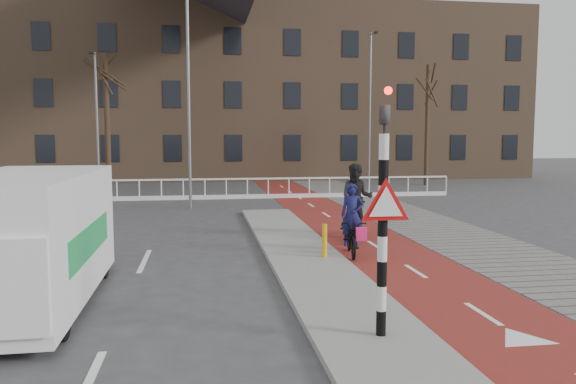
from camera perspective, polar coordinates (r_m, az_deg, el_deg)
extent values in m
plane|color=#38383A|center=(10.45, 9.12, -10.87)|extent=(120.00, 120.00, 0.00)
cube|color=maroon|center=(20.28, 4.52, -2.72)|extent=(2.50, 60.00, 0.01)
cube|color=slate|center=(21.09, 11.95, -2.50)|extent=(3.00, 60.00, 0.01)
cube|color=gray|center=(14.04, 1.35, -6.25)|extent=(1.80, 16.00, 0.12)
cylinder|color=black|center=(8.05, 9.57, -4.44)|extent=(0.14, 0.14, 2.88)
imported|color=black|center=(7.94, 9.79, 8.75)|extent=(0.13, 0.16, 0.80)
cylinder|color=#FF0C05|center=(7.82, 10.15, 10.11)|extent=(0.11, 0.02, 0.11)
cylinder|color=#E6A60C|center=(13.31, 3.73, -4.94)|extent=(0.12, 0.12, 0.78)
imported|color=black|center=(14.08, 6.50, -4.61)|extent=(0.86, 1.77, 0.89)
imported|color=#151648|center=(13.99, 6.53, -2.31)|extent=(0.62, 0.46, 1.55)
cube|color=#F72275|center=(13.56, 7.47, -4.27)|extent=(0.29, 0.21, 0.32)
imported|color=black|center=(16.21, 6.96, -2.63)|extent=(1.35, 2.12, 1.24)
imported|color=black|center=(16.14, 6.99, -0.56)|extent=(1.16, 1.05, 1.94)
cube|color=white|center=(10.75, -25.15, -4.07)|extent=(2.21, 5.42, 2.16)
cube|color=#20964C|center=(10.51, -19.39, -4.61)|extent=(0.05, 3.46, 0.55)
cylinder|color=black|center=(8.98, -22.43, -11.49)|extent=(0.28, 0.76, 0.76)
cylinder|color=black|center=(12.90, -26.69, -6.49)|extent=(0.28, 0.76, 0.76)
cylinder|color=black|center=(12.47, -18.56, -6.58)|extent=(0.28, 0.76, 0.76)
cube|color=silver|center=(26.67, -12.76, 1.22)|extent=(28.00, 0.08, 0.08)
cube|color=silver|center=(26.74, -12.72, -0.59)|extent=(28.00, 0.10, 0.20)
cube|color=#7F6047|center=(41.63, -8.67, 9.81)|extent=(46.00, 10.00, 12.00)
cylinder|color=#302315|center=(32.22, -17.89, 6.71)|extent=(0.30, 0.30, 7.38)
cylinder|color=#302315|center=(35.10, 13.93, 6.59)|extent=(0.22, 0.22, 7.22)
cylinder|color=slate|center=(23.31, -10.05, 8.92)|extent=(0.12, 0.12, 8.62)
cylinder|color=slate|center=(30.71, -18.82, 6.59)|extent=(0.12, 0.12, 7.21)
cylinder|color=slate|center=(33.29, 8.31, 8.17)|extent=(0.12, 0.12, 8.88)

